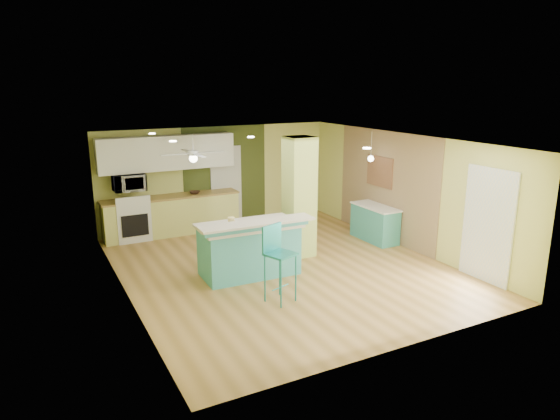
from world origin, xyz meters
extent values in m
cube|color=olive|center=(0.00, 0.00, -0.01)|extent=(6.00, 7.00, 0.01)
cube|color=white|center=(0.00, 0.00, 2.50)|extent=(6.00, 7.00, 0.01)
cube|color=#CCCF6F|center=(0.00, 3.50, 1.25)|extent=(6.00, 0.01, 2.50)
cube|color=#CCCF6F|center=(0.00, -3.50, 1.25)|extent=(6.00, 0.01, 2.50)
cube|color=#CCCF6F|center=(-3.00, 0.00, 1.25)|extent=(0.01, 7.00, 2.50)
cube|color=#CCCF6F|center=(3.00, 0.00, 1.25)|extent=(0.01, 7.00, 2.50)
cube|color=#84684B|center=(2.99, 0.60, 1.25)|extent=(0.02, 3.40, 2.50)
cube|color=#3C471C|center=(0.20, 3.49, 1.25)|extent=(2.20, 0.02, 2.50)
cube|color=silver|center=(0.20, 3.46, 1.00)|extent=(0.82, 0.05, 2.00)
cube|color=white|center=(2.97, -2.30, 1.05)|extent=(0.04, 1.08, 2.10)
cube|color=#ADBF58|center=(0.65, 0.50, 1.25)|extent=(0.55, 0.55, 2.50)
cube|color=#D7D971|center=(-1.30, 3.20, 0.45)|extent=(3.20, 0.60, 0.90)
cube|color=olive|center=(-1.30, 3.20, 0.92)|extent=(3.25, 0.63, 0.04)
cube|color=white|center=(-2.25, 3.20, 0.45)|extent=(0.76, 0.64, 0.90)
cube|color=black|center=(-2.25, 2.87, 0.42)|extent=(0.59, 0.02, 0.50)
cube|color=white|center=(-2.25, 2.90, 0.99)|extent=(0.76, 0.06, 0.18)
cube|color=white|center=(-1.30, 3.32, 1.95)|extent=(3.20, 0.34, 0.80)
imported|color=silver|center=(-2.25, 3.20, 1.35)|extent=(0.70, 0.48, 0.39)
cylinder|color=silver|center=(-1.10, 2.00, 2.30)|extent=(0.03, 0.03, 0.40)
cylinder|color=silver|center=(-1.10, 2.00, 2.10)|extent=(0.24, 0.24, 0.10)
sphere|color=white|center=(-1.10, 2.00, 1.98)|extent=(0.18, 0.18, 0.18)
cylinder|color=white|center=(2.65, 0.75, 2.19)|extent=(0.01, 0.01, 0.62)
sphere|color=white|center=(2.65, 0.75, 1.88)|extent=(0.14, 0.14, 0.14)
cube|color=brown|center=(2.96, 0.80, 1.55)|extent=(0.03, 0.90, 0.70)
cube|color=teal|center=(-0.73, -0.03, 0.47)|extent=(1.80, 0.94, 0.94)
cube|color=beige|center=(-0.73, -0.03, 0.96)|extent=(1.91, 1.05, 0.05)
cube|color=teal|center=(-0.75, -0.44, 1.06)|extent=(2.01, 0.21, 0.14)
cube|color=beige|center=(-0.75, -0.44, 1.12)|extent=(2.15, 0.50, 0.04)
cylinder|color=#1B7A7D|center=(-0.89, -1.62, 0.41)|extent=(0.03, 0.03, 0.81)
cylinder|color=#1B7A7D|center=(-0.55, -1.50, 0.41)|extent=(0.03, 0.03, 0.81)
cylinder|color=#1B7A7D|center=(-1.01, -1.28, 0.41)|extent=(0.03, 0.03, 0.81)
cylinder|color=#1B7A7D|center=(-0.67, -1.16, 0.41)|extent=(0.03, 0.03, 0.81)
cube|color=#1B7A7D|center=(-0.78, -1.39, 0.83)|extent=(0.55, 0.55, 0.03)
cube|color=#1B7A7D|center=(-0.84, -1.21, 1.08)|extent=(0.42, 0.18, 0.45)
cube|color=teal|center=(2.70, 0.56, 0.39)|extent=(0.50, 1.21, 0.78)
cube|color=white|center=(2.70, 0.56, 0.80)|extent=(0.54, 1.26, 0.03)
imported|color=#352015|center=(-0.74, 3.16, 0.97)|extent=(0.34, 0.34, 0.06)
cylinder|color=yellow|center=(-1.07, -0.01, 1.07)|extent=(0.13, 0.13, 0.17)
camera|label=1|loc=(-4.36, -8.21, 3.56)|focal=32.00mm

